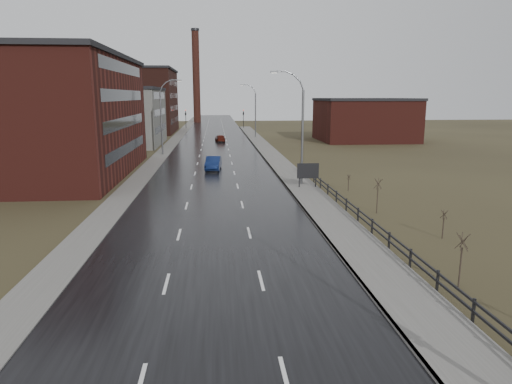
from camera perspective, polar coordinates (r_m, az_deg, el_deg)
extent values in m
cube|color=black|center=(69.50, -5.18, 4.51)|extent=(14.00, 300.00, 0.06)
cube|color=#595651|center=(45.58, 5.67, 0.67)|extent=(3.20, 180.00, 0.18)
cube|color=slate|center=(45.33, 3.78, 0.64)|extent=(0.16, 180.00, 0.18)
cube|color=#595651|center=(70.00, -11.92, 4.38)|extent=(2.40, 260.00, 0.12)
cube|color=#471914|center=(58.00, -26.78, 8.26)|extent=(22.00, 28.00, 13.00)
cube|color=black|center=(58.10, -27.42, 14.89)|extent=(22.44, 28.56, 0.50)
cube|color=black|center=(55.20, -15.75, 5.30)|extent=(0.06, 22.40, 1.20)
cube|color=black|center=(54.96, -15.92, 8.41)|extent=(0.06, 22.40, 1.20)
cube|color=black|center=(54.88, -16.11, 11.53)|extent=(0.06, 22.40, 1.20)
cube|color=black|center=(54.97, -16.29, 14.66)|extent=(0.06, 22.40, 1.20)
cube|color=slate|center=(88.90, -17.05, 8.87)|extent=(16.00, 20.00, 10.00)
cube|color=black|center=(88.82, -17.26, 12.25)|extent=(16.32, 20.40, 0.50)
cube|color=black|center=(87.72, -11.82, 7.79)|extent=(0.06, 16.00, 1.20)
cube|color=black|center=(87.57, -11.91, 9.75)|extent=(0.06, 16.00, 1.20)
cube|color=black|center=(87.52, -11.99, 11.71)|extent=(0.06, 16.00, 1.20)
cube|color=#331611|center=(119.21, -16.55, 10.75)|extent=(26.00, 24.00, 15.00)
cube|color=black|center=(119.37, -16.78, 14.47)|extent=(26.52, 24.48, 0.50)
cube|color=black|center=(117.52, -10.14, 8.85)|extent=(0.06, 19.20, 1.20)
cube|color=black|center=(117.41, -10.19, 10.31)|extent=(0.06, 19.20, 1.20)
cube|color=black|center=(117.37, -10.25, 11.77)|extent=(0.06, 19.20, 1.20)
cube|color=black|center=(117.41, -10.30, 13.23)|extent=(0.06, 19.20, 1.20)
cube|color=#471914|center=(95.90, 13.42, 8.65)|extent=(18.00, 16.00, 8.00)
cube|color=black|center=(95.77, 13.55, 11.19)|extent=(18.36, 16.32, 0.50)
cylinder|color=#331611|center=(159.16, -7.48, 14.01)|extent=(2.40, 2.40, 30.00)
cylinder|color=black|center=(160.47, -7.64, 19.48)|extent=(2.70, 2.70, 0.80)
cylinder|color=slate|center=(45.93, 5.81, 6.63)|extent=(0.24, 0.24, 9.50)
cylinder|color=slate|center=(45.71, 5.74, 13.08)|extent=(0.51, 0.14, 0.98)
cylinder|color=slate|center=(45.65, 5.15, 13.99)|extent=(0.81, 0.14, 0.81)
cylinder|color=slate|center=(45.55, 4.25, 14.60)|extent=(0.98, 0.14, 0.51)
cylinder|color=slate|center=(45.43, 3.17, 14.84)|extent=(1.01, 0.14, 0.14)
cube|color=slate|center=(45.34, 2.28, 14.79)|extent=(0.70, 0.28, 0.18)
cube|color=silver|center=(45.33, 2.28, 14.66)|extent=(0.50, 0.20, 0.04)
cylinder|color=slate|center=(71.52, -11.74, 8.32)|extent=(0.24, 0.24, 9.50)
cylinder|color=slate|center=(71.38, -11.78, 12.46)|extent=(0.51, 0.14, 0.98)
cylinder|color=slate|center=(71.34, -11.41, 13.05)|extent=(0.81, 0.14, 0.81)
cylinder|color=slate|center=(71.28, -10.84, 13.45)|extent=(0.98, 0.14, 0.51)
cylinder|color=slate|center=(71.21, -10.16, 13.61)|extent=(1.01, 0.14, 0.14)
cube|color=slate|center=(71.16, -9.59, 13.59)|extent=(0.70, 0.28, 0.18)
cube|color=silver|center=(71.15, -9.58, 13.51)|extent=(0.50, 0.20, 0.04)
cylinder|color=slate|center=(99.38, -0.07, 9.51)|extent=(0.24, 0.24, 9.50)
cylinder|color=slate|center=(99.28, -0.16, 12.48)|extent=(0.51, 0.14, 0.98)
cylinder|color=slate|center=(99.25, -0.45, 12.89)|extent=(0.81, 0.14, 0.81)
cylinder|color=slate|center=(99.21, -0.87, 13.17)|extent=(0.98, 0.14, 0.51)
cylinder|color=slate|center=(99.15, -1.37, 13.26)|extent=(1.01, 0.14, 0.14)
cube|color=slate|center=(99.11, -1.77, 13.23)|extent=(0.70, 0.28, 0.18)
cube|color=silver|center=(99.11, -1.77, 13.18)|extent=(0.50, 0.20, 0.04)
cube|color=black|center=(20.63, 25.53, -13.31)|extent=(0.10, 0.10, 1.10)
cube|color=black|center=(23.02, 21.74, -10.34)|extent=(0.10, 0.10, 1.10)
cube|color=black|center=(25.55, 18.73, -7.91)|extent=(0.10, 0.10, 1.10)
cube|color=black|center=(28.16, 16.30, -5.90)|extent=(0.10, 0.10, 1.10)
cube|color=black|center=(30.85, 14.30, -4.24)|extent=(0.10, 0.10, 1.10)
cube|color=black|center=(33.59, 12.63, -2.84)|extent=(0.10, 0.10, 1.10)
cube|color=black|center=(36.37, 11.22, -1.65)|extent=(0.10, 0.10, 1.10)
cube|color=black|center=(39.18, 10.01, -0.62)|extent=(0.10, 0.10, 1.10)
cube|color=black|center=(42.02, 8.97, 0.26)|extent=(0.10, 0.10, 1.10)
cube|color=black|center=(44.88, 8.05, 1.03)|extent=(0.10, 0.10, 1.10)
cube|color=black|center=(47.76, 7.25, 1.71)|extent=(0.10, 0.10, 1.10)
cube|color=black|center=(50.65, 6.54, 2.31)|extent=(0.10, 0.10, 1.10)
cube|color=black|center=(53.55, 5.90, 2.85)|extent=(0.10, 0.10, 1.10)
cube|color=black|center=(30.29, 14.65, -3.77)|extent=(0.08, 53.00, 0.10)
cube|color=black|center=(30.40, 14.61, -4.50)|extent=(0.08, 53.00, 0.10)
cylinder|color=#382D23|center=(23.89, 24.16, -8.61)|extent=(0.08, 0.08, 1.97)
cylinder|color=#382D23|center=(23.52, 24.54, -5.66)|extent=(0.04, 0.66, 0.78)
cylinder|color=#382D23|center=(23.54, 24.41, -5.63)|extent=(0.63, 0.25, 0.79)
cylinder|color=#382D23|center=(23.50, 24.31, -5.65)|extent=(0.37, 0.56, 0.80)
cylinder|color=#382D23|center=(23.45, 24.38, -5.70)|extent=(0.37, 0.56, 0.80)
cylinder|color=#382D23|center=(23.47, 24.52, -5.70)|extent=(0.63, 0.25, 0.79)
cylinder|color=#382D23|center=(31.47, 22.34, -4.19)|extent=(0.08, 0.08, 1.38)
cylinder|color=#382D23|center=(31.27, 22.55, -2.60)|extent=(0.04, 0.47, 0.55)
cylinder|color=#382D23|center=(31.29, 22.46, -2.59)|extent=(0.45, 0.18, 0.56)
cylinder|color=#382D23|center=(31.25, 22.38, -2.60)|extent=(0.27, 0.40, 0.57)
cylinder|color=#382D23|center=(31.20, 22.43, -2.62)|extent=(0.27, 0.40, 0.57)
cylinder|color=#382D23|center=(31.21, 22.54, -2.63)|extent=(0.45, 0.18, 0.56)
cylinder|color=#382D23|center=(36.44, 14.92, -1.05)|extent=(0.08, 0.08, 2.03)
cylinder|color=#382D23|center=(36.19, 15.10, 0.99)|extent=(0.04, 0.68, 0.80)
cylinder|color=#382D23|center=(36.23, 15.03, 1.00)|extent=(0.64, 0.25, 0.81)
cylinder|color=#382D23|center=(36.19, 14.95, 1.00)|extent=(0.38, 0.57, 0.82)
cylinder|color=#382D23|center=(36.14, 14.98, 0.98)|extent=(0.38, 0.57, 0.82)
cylinder|color=#382D23|center=(36.14, 15.08, 0.97)|extent=(0.64, 0.25, 0.81)
cylinder|color=#382D23|center=(44.69, 11.48, 0.90)|extent=(0.08, 0.08, 1.15)
cylinder|color=#382D23|center=(44.57, 11.58, 1.84)|extent=(0.04, 0.40, 0.46)
cylinder|color=#382D23|center=(44.60, 11.52, 1.85)|extent=(0.38, 0.16, 0.47)
cylinder|color=#382D23|center=(44.57, 11.46, 1.85)|extent=(0.24, 0.34, 0.48)
cylinder|color=#382D23|center=(44.51, 11.48, 1.83)|extent=(0.24, 0.34, 0.48)
cylinder|color=#382D23|center=(44.51, 11.56, 1.83)|extent=(0.38, 0.16, 0.47)
cube|color=black|center=(44.80, 5.44, 1.53)|extent=(0.10, 0.10, 1.80)
cube|color=black|center=(45.12, 7.47, 1.56)|extent=(0.10, 0.10, 1.80)
cube|color=silver|center=(44.76, 6.50, 2.66)|extent=(2.04, 0.08, 1.39)
cube|color=black|center=(44.71, 6.51, 2.65)|extent=(2.14, 0.04, 1.49)
cylinder|color=black|center=(129.34, -8.77, 8.98)|extent=(0.16, 0.16, 5.20)
imported|color=black|center=(129.25, -8.80, 9.93)|extent=(0.58, 2.73, 1.10)
sphere|color=#FF190C|center=(129.09, -8.81, 10.06)|extent=(0.18, 0.18, 0.18)
cylinder|color=black|center=(129.31, -1.59, 9.11)|extent=(0.16, 0.16, 5.20)
imported|color=black|center=(129.22, -1.59, 10.06)|extent=(0.58, 2.73, 1.10)
sphere|color=#FF190C|center=(129.07, -1.59, 10.19)|extent=(0.18, 0.18, 0.18)
imported|color=#0E1C48|center=(56.21, -5.35, 3.56)|extent=(2.12, 5.08, 1.63)
imported|color=#50150D|center=(90.72, -4.50, 6.70)|extent=(2.14, 4.45, 1.46)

